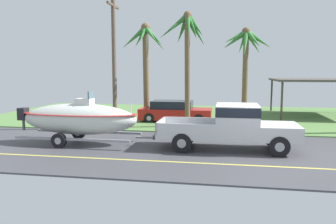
% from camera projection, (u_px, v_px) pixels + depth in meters
% --- Properties ---
extents(ground, '(36.00, 22.00, 0.11)m').
position_uv_depth(ground, '(245.00, 123.00, 21.66)').
color(ground, '#424247').
extents(pickup_truck_towing, '(5.95, 2.10, 1.89)m').
position_uv_depth(pickup_truck_towing, '(236.00, 125.00, 14.02)').
color(pickup_truck_towing, silver).
rests_on(pickup_truck_towing, ground).
extents(boat_on_trailer, '(6.47, 2.19, 2.39)m').
position_uv_depth(boat_on_trailer, '(79.00, 119.00, 15.19)').
color(boat_on_trailer, gray).
rests_on(boat_on_trailer, ground).
extents(parked_sedan_near, '(4.59, 1.83, 1.38)m').
position_uv_depth(parked_sedan_near, '(175.00, 112.00, 21.72)').
color(parked_sedan_near, '#B21E19').
rests_on(parked_sedan_near, ground).
extents(carport_awning, '(6.32, 5.78, 2.71)m').
position_uv_depth(carport_awning, '(319.00, 81.00, 24.13)').
color(carport_awning, '#4C4238').
rests_on(carport_awning, ground).
extents(palm_tree_near_left, '(2.78, 3.23, 6.61)m').
position_uv_depth(palm_tree_near_left, '(188.00, 37.00, 19.10)').
color(palm_tree_near_left, brown).
rests_on(palm_tree_near_left, ground).
extents(palm_tree_near_right, '(3.34, 2.99, 6.11)m').
position_uv_depth(palm_tree_near_right, '(246.00, 50.00, 22.06)').
color(palm_tree_near_right, brown).
rests_on(palm_tree_near_right, ground).
extents(palm_tree_far_left, '(2.86, 2.83, 6.42)m').
position_uv_depth(palm_tree_far_left, '(146.00, 49.00, 22.29)').
color(palm_tree_far_left, brown).
rests_on(palm_tree_far_left, ground).
extents(utility_pole, '(0.24, 1.80, 7.42)m').
position_uv_depth(utility_pole, '(114.00, 60.00, 18.67)').
color(utility_pole, brown).
rests_on(utility_pole, ground).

